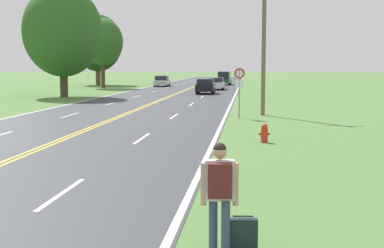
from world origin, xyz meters
The scene contains 12 objects.
hitchhiker_person centered at (6.70, 4.11, 1.05)m, with size 0.58×0.42×1.71m.
suitcase centered at (7.05, 4.25, 0.26)m, with size 0.46×0.19×0.56m.
fire_hydrant centered at (7.71, 16.01, 0.35)m, with size 0.42×0.26×0.69m.
traffic_sign centered at (6.60, 25.04, 2.05)m, with size 0.60×0.10×2.71m.
utility_pole_midground centered at (7.92, 26.75, 4.21)m, with size 1.80×0.24×8.11m.
tree_left_verge centered at (-10.74, 60.51, 5.61)m, with size 5.01×5.01×8.51m.
tree_behind_sign centered at (-13.98, 69.60, 5.86)m, with size 6.87×6.87×9.82m.
tree_mid_treeline centered at (-9.27, 42.33, 5.78)m, with size 6.96×6.96×9.80m.
car_black_hatchback_nearest centered at (2.86, 48.83, 0.80)m, with size 1.78×4.21×1.48m.
car_white_sedan_approaching centered at (3.32, 57.74, 0.73)m, with size 1.92×4.89×1.38m.
car_silver_sedan_mid_near centered at (-4.28, 65.82, 0.73)m, with size 1.92×4.61×1.42m.
car_dark_green_van_mid_far centered at (3.61, 72.28, 0.97)m, with size 1.96×4.36×1.89m.
Camera 1 is at (7.12, -3.80, 2.88)m, focal length 50.00 mm.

